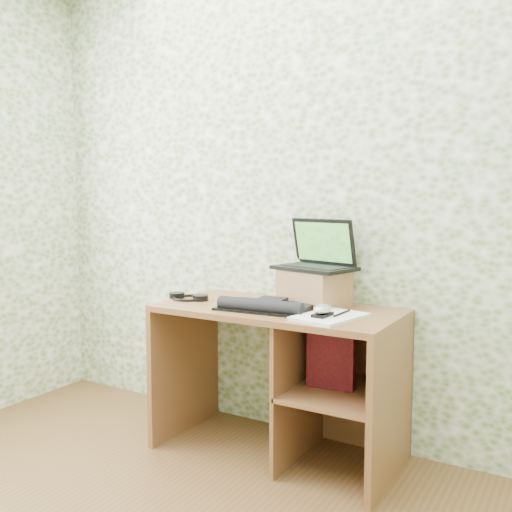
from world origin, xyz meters
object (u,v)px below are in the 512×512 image
Objects in this scene: riser at (314,288)px; notepad at (330,317)px; keyboard at (266,306)px; desk at (294,361)px; laptop at (318,257)px.

riser is 0.33m from notepad.
notepad is at bearing -5.98° from keyboard.
desk is 3.99× the size of riser.
laptop is at bearing 59.49° from keyboard.
laptop is (0.00, 0.04, 0.15)m from riser.
notepad is (0.20, -0.26, -0.08)m from riser.
laptop is at bearing 90.00° from riser.
keyboard is 1.44× the size of notepad.
riser reaches higher than desk.
desk is 0.40m from notepad.
notepad is at bearing -29.40° from desk.
riser is 0.91× the size of notepad.
laptop reaches higher than riser.
riser reaches higher than keyboard.
riser is at bearing -75.96° from laptop.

